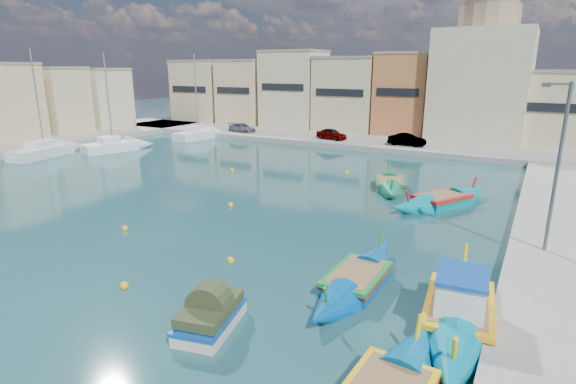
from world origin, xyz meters
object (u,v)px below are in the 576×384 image
Objects in this scene: yacht_midnorth at (125,146)px; yacht_mid at (57,150)px; quay_street_lamp at (556,168)px; yacht_north at (206,134)px; luzzu_blue_south at (357,281)px; tender_near at (210,316)px; luzzu_green at (390,185)px; luzzu_cyan_mid at (442,201)px; church_block at (483,69)px; luzzu_turquoise_cabin at (459,312)px.

yacht_midnorth is 0.97× the size of yacht_mid.
quay_street_lamp is 0.75× the size of yacht_midnorth.
yacht_mid reaches higher than yacht_north.
yacht_mid is at bearing 162.05° from luzzu_blue_south.
tender_near is 38.24m from yacht_mid.
luzzu_green is at bearing 90.67° from tender_near.
yacht_midnorth reaches higher than tender_near.
quay_street_lamp is at bearing -48.31° from luzzu_cyan_mid.
yacht_mid is (-36.31, -28.61, -7.97)m from church_block.
luzzu_green is at bearing -2.93° from yacht_midnorth.
luzzu_turquoise_cabin is at bearing -17.16° from yacht_mid.
quay_street_lamp is 0.72× the size of yacht_mid.
quay_street_lamp is (7.44, -34.00, -4.07)m from church_block.
yacht_mid is at bearing 162.84° from luzzu_turquoise_cabin.
yacht_midnorth is at bearing 143.12° from tender_near.
yacht_mid is (-33.84, -3.51, 0.18)m from luzzu_green.
luzzu_cyan_mid is (1.69, -27.54, -8.14)m from church_block.
luzzu_blue_south is 6.17m from tender_near.
yacht_north reaches higher than luzzu_cyan_mid.
tender_near is 0.29× the size of yacht_mid.
luzzu_green is 0.70× the size of yacht_mid.
yacht_north is at bearing 137.72° from luzzu_blue_south.
luzzu_blue_south reaches higher than tender_near.
yacht_mid is at bearing 153.03° from tender_near.
yacht_midnorth is at bearing 173.32° from luzzu_cyan_mid.
yacht_midnorth is (-29.57, 1.51, 0.17)m from luzzu_green.
luzzu_cyan_mid is 0.80× the size of yacht_midnorth.
yacht_north reaches higher than tender_near.
luzzu_cyan_mid is 2.71× the size of tender_near.
luzzu_green is at bearing 102.50° from luzzu_blue_south.
yacht_north is at bearing 129.78° from tender_near.
luzzu_cyan_mid is (-3.32, 13.83, -0.11)m from luzzu_turquoise_cabin.
luzzu_turquoise_cabin is (5.01, -41.37, -8.03)m from church_block.
church_block reaches higher than yacht_midnorth.
quay_street_lamp is 0.80× the size of luzzu_turquoise_cabin.
church_block is 35.04m from quay_street_lamp.
quay_street_lamp is 0.93× the size of luzzu_cyan_mid.
quay_street_lamp is 9.56m from luzzu_cyan_mid.
yacht_midnorth reaches higher than luzzu_green.
church_block is 2.21× the size of luzzu_cyan_mid.
yacht_mid reaches higher than luzzu_cyan_mid.
luzzu_cyan_mid is 38.02m from yacht_mid.
church_block reaches higher than luzzu_green.
church_block is 2.33× the size of luzzu_blue_south.
luzzu_turquoise_cabin is 1.22× the size of luzzu_blue_south.
quay_street_lamp is at bearing 46.00° from luzzu_blue_south.
quay_street_lamp is 41.03m from yacht_midnorth.
luzzu_turquoise_cabin is (-2.44, -7.37, -3.95)m from quay_street_lamp.
quay_street_lamp is 13.94m from luzzu_green.
luzzu_cyan_mid is 18.83m from tender_near.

